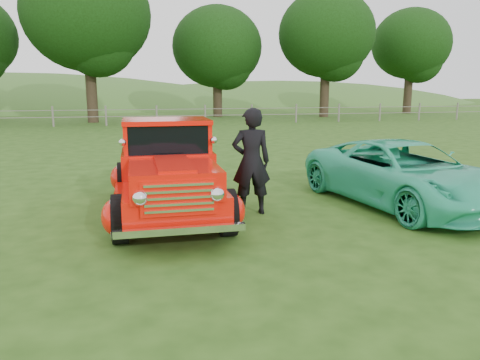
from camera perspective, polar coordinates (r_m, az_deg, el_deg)
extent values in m
plane|color=#254512|center=(7.76, -2.73, -6.32)|extent=(140.00, 140.00, 0.00)
ellipsoid|color=#356525|center=(67.80, -26.76, 3.99)|extent=(84.00, 60.00, 18.00)
ellipsoid|color=#356525|center=(72.73, 4.59, 6.47)|extent=(72.00, 52.00, 14.00)
cube|color=#6D685C|center=(29.37, -10.12, 7.70)|extent=(48.00, 0.04, 0.04)
cube|color=#6D685C|center=(29.34, -10.15, 8.47)|extent=(48.00, 0.04, 0.04)
cylinder|color=#2E2317|center=(32.40, -17.69, 10.98)|extent=(0.70, 0.70, 4.84)
ellipsoid|color=black|center=(32.71, -18.18, 18.70)|extent=(8.00, 8.00, 7.20)
cylinder|color=#2E2317|center=(36.82, -2.76, 10.63)|extent=(0.70, 0.70, 3.74)
ellipsoid|color=black|center=(36.93, -2.81, 15.91)|extent=(6.80, 6.80, 6.12)
cylinder|color=#2E2317|center=(37.12, 10.28, 10.98)|extent=(0.70, 0.70, 4.40)
ellipsoid|color=black|center=(37.32, 10.50, 17.13)|extent=(7.20, 7.20, 6.48)
cylinder|color=#2E2317|center=(43.93, 19.81, 10.39)|extent=(0.70, 0.70, 4.18)
ellipsoid|color=black|center=(44.07, 20.15, 15.33)|extent=(6.60, 6.60, 5.94)
cylinder|color=black|center=(7.34, -14.42, -4.61)|extent=(0.24, 0.76, 0.76)
cylinder|color=black|center=(7.46, -1.56, -3.98)|extent=(0.24, 0.76, 0.76)
cylinder|color=black|center=(10.36, -14.00, 0.04)|extent=(0.24, 0.76, 0.76)
cylinder|color=black|center=(10.45, -4.87, 0.44)|extent=(0.24, 0.76, 0.76)
cube|color=red|center=(8.81, -8.84, -0.39)|extent=(1.58, 4.62, 0.44)
ellipsoid|color=red|center=(7.33, -14.98, -4.34)|extent=(0.42, 0.75, 0.54)
ellipsoid|color=red|center=(7.47, -1.03, -3.65)|extent=(0.42, 0.75, 0.54)
ellipsoid|color=red|center=(10.35, -14.40, 0.24)|extent=(0.42, 0.75, 0.54)
ellipsoid|color=red|center=(10.45, -4.49, 0.67)|extent=(0.42, 0.75, 0.54)
cube|color=red|center=(7.22, -8.06, 0.19)|extent=(1.34, 1.61, 0.42)
cube|color=red|center=(8.64, -8.88, 2.14)|extent=(1.60, 1.36, 0.44)
cube|color=black|center=(8.58, -8.97, 5.24)|extent=(1.45, 1.13, 0.50)
cube|color=red|center=(8.55, -9.03, 7.11)|extent=(1.53, 1.23, 0.08)
cube|color=red|center=(10.08, -9.45, 3.21)|extent=(1.19, 1.96, 0.45)
cube|color=white|center=(6.46, -7.42, -2.22)|extent=(1.06, 0.11, 0.50)
cube|color=white|center=(6.47, -7.24, -6.12)|extent=(1.81, 0.11, 0.10)
cube|color=white|center=(11.21, -9.69, 1.28)|extent=(1.71, 0.11, 0.10)
imported|color=#31C496|center=(9.85, 19.36, 0.72)|extent=(2.87, 4.92, 1.29)
imported|color=black|center=(8.64, 1.38, 2.27)|extent=(0.75, 0.52, 1.98)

